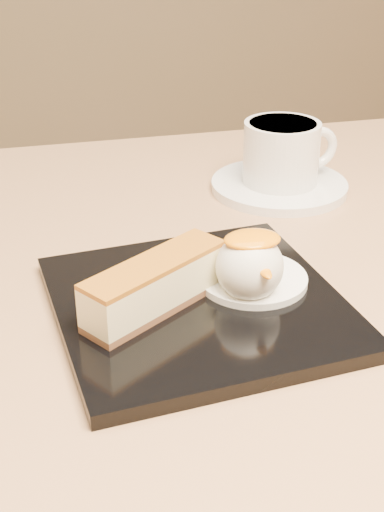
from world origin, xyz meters
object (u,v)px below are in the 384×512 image
object	(u,v)px
coffee_cup	(283,151)
table	(204,427)
saucer	(279,186)
cheesecake	(155,285)
dessert_plate	(198,305)
ice_cream_scoop	(250,267)

from	to	relation	value
coffee_cup	table	bearing A→B (deg)	-133.35
table	saucer	distance (m)	0.28
saucer	cheesecake	bearing A→B (deg)	-129.12
dessert_plate	ice_cream_scoop	size ratio (longest dim) A/B	4.11
coffee_cup	cheesecake	bearing A→B (deg)	-136.46
table	coffee_cup	size ratio (longest dim) A/B	7.25
ice_cream_scoop	coffee_cup	bearing A→B (deg)	63.81
ice_cream_scoop	saucer	size ratio (longest dim) A/B	0.36
table	ice_cream_scoop	world-z (taller)	ice_cream_scoop
table	coffee_cup	distance (m)	0.30
saucer	coffee_cup	world-z (taller)	coffee_cup
saucer	dessert_plate	bearing A→B (deg)	-123.98
table	saucer	bearing A→B (deg)	54.08
dessert_plate	saucer	xyz separation A→B (m)	(0.15, 0.22, -0.00)
dessert_plate	ice_cream_scoop	world-z (taller)	ice_cream_scoop
saucer	table	bearing A→B (deg)	-125.92
ice_cream_scoop	dessert_plate	bearing A→B (deg)	172.87
cheesecake	ice_cream_scoop	size ratio (longest dim) A/B	2.31
table	cheesecake	bearing A→B (deg)	-140.29
table	dessert_plate	xyz separation A→B (m)	(-0.02, -0.04, 0.16)
cheesecake	ice_cream_scoop	distance (m)	0.08
saucer	coffee_cup	xyz separation A→B (m)	(0.00, 0.00, 0.04)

